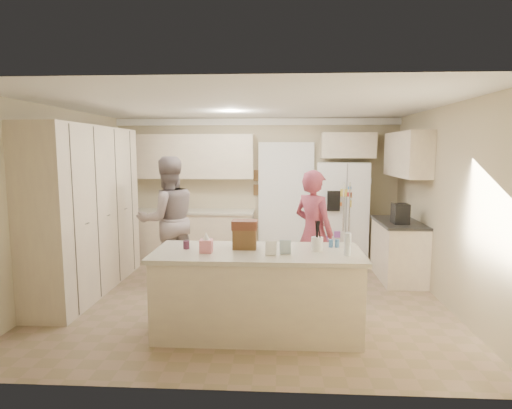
# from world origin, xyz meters

# --- Properties ---
(floor) EXTENTS (5.20, 4.60, 0.02)m
(floor) POSITION_xyz_m (0.00, 0.00, -0.01)
(floor) COLOR #8F745C
(floor) RESTS_ON ground
(ceiling) EXTENTS (5.20, 4.60, 0.02)m
(ceiling) POSITION_xyz_m (0.00, 0.00, 2.61)
(ceiling) COLOR white
(ceiling) RESTS_ON wall_back
(wall_back) EXTENTS (5.20, 0.02, 2.60)m
(wall_back) POSITION_xyz_m (0.00, 2.31, 1.30)
(wall_back) COLOR #C0B28D
(wall_back) RESTS_ON ground
(wall_front) EXTENTS (5.20, 0.02, 2.60)m
(wall_front) POSITION_xyz_m (0.00, -2.31, 1.30)
(wall_front) COLOR #C0B28D
(wall_front) RESTS_ON ground
(wall_left) EXTENTS (0.02, 4.60, 2.60)m
(wall_left) POSITION_xyz_m (-2.61, 0.00, 1.30)
(wall_left) COLOR #C0B28D
(wall_left) RESTS_ON ground
(wall_right) EXTENTS (0.02, 4.60, 2.60)m
(wall_right) POSITION_xyz_m (2.61, 0.00, 1.30)
(wall_right) COLOR #C0B28D
(wall_right) RESTS_ON ground
(crown_back) EXTENTS (5.20, 0.08, 0.12)m
(crown_back) POSITION_xyz_m (0.00, 2.26, 2.53)
(crown_back) COLOR white
(crown_back) RESTS_ON wall_back
(pantry_bank) EXTENTS (0.60, 2.60, 2.35)m
(pantry_bank) POSITION_xyz_m (-2.30, 0.20, 1.18)
(pantry_bank) COLOR beige
(pantry_bank) RESTS_ON floor
(back_base_cab) EXTENTS (2.20, 0.60, 0.88)m
(back_base_cab) POSITION_xyz_m (-1.15, 2.00, 0.44)
(back_base_cab) COLOR beige
(back_base_cab) RESTS_ON floor
(back_countertop) EXTENTS (2.24, 0.63, 0.04)m
(back_countertop) POSITION_xyz_m (-1.15, 1.99, 0.90)
(back_countertop) COLOR #BFB69E
(back_countertop) RESTS_ON back_base_cab
(back_upper_cab) EXTENTS (2.20, 0.35, 0.80)m
(back_upper_cab) POSITION_xyz_m (-1.15, 2.12, 1.90)
(back_upper_cab) COLOR beige
(back_upper_cab) RESTS_ON wall_back
(doorway_opening) EXTENTS (0.90, 0.06, 2.10)m
(doorway_opening) POSITION_xyz_m (0.55, 2.28, 1.05)
(doorway_opening) COLOR black
(doorway_opening) RESTS_ON floor
(doorway_casing) EXTENTS (1.02, 0.03, 2.22)m
(doorway_casing) POSITION_xyz_m (0.55, 2.24, 1.05)
(doorway_casing) COLOR white
(doorway_casing) RESTS_ON floor
(wall_frame_upper) EXTENTS (0.15, 0.02, 0.20)m
(wall_frame_upper) POSITION_xyz_m (0.02, 2.27, 1.55)
(wall_frame_upper) COLOR brown
(wall_frame_upper) RESTS_ON wall_back
(wall_frame_lower) EXTENTS (0.15, 0.02, 0.20)m
(wall_frame_lower) POSITION_xyz_m (0.02, 2.27, 1.28)
(wall_frame_lower) COLOR brown
(wall_frame_lower) RESTS_ON wall_back
(refrigerator) EXTENTS (1.00, 0.84, 1.80)m
(refrigerator) POSITION_xyz_m (1.58, 2.05, 0.90)
(refrigerator) COLOR white
(refrigerator) RESTS_ON floor
(fridge_seam) EXTENTS (0.02, 0.02, 1.78)m
(fridge_seam) POSITION_xyz_m (1.58, 1.69, 0.90)
(fridge_seam) COLOR gray
(fridge_seam) RESTS_ON refrigerator
(fridge_dispenser) EXTENTS (0.22, 0.03, 0.35)m
(fridge_dispenser) POSITION_xyz_m (1.36, 1.68, 1.15)
(fridge_dispenser) COLOR black
(fridge_dispenser) RESTS_ON refrigerator
(fridge_handle_l) EXTENTS (0.02, 0.02, 0.85)m
(fridge_handle_l) POSITION_xyz_m (1.53, 1.68, 1.05)
(fridge_handle_l) COLOR silver
(fridge_handle_l) RESTS_ON refrigerator
(fridge_handle_r) EXTENTS (0.02, 0.02, 0.85)m
(fridge_handle_r) POSITION_xyz_m (1.63, 1.68, 1.05)
(fridge_handle_r) COLOR silver
(fridge_handle_r) RESTS_ON refrigerator
(over_fridge_cab) EXTENTS (0.95, 0.35, 0.45)m
(over_fridge_cab) POSITION_xyz_m (1.65, 2.12, 2.10)
(over_fridge_cab) COLOR beige
(over_fridge_cab) RESTS_ON wall_back
(right_base_cab) EXTENTS (0.60, 1.20, 0.88)m
(right_base_cab) POSITION_xyz_m (2.30, 1.00, 0.44)
(right_base_cab) COLOR beige
(right_base_cab) RESTS_ON floor
(right_countertop) EXTENTS (0.63, 1.24, 0.04)m
(right_countertop) POSITION_xyz_m (2.29, 1.00, 0.90)
(right_countertop) COLOR #2D2B28
(right_countertop) RESTS_ON right_base_cab
(right_upper_cab) EXTENTS (0.35, 1.50, 0.70)m
(right_upper_cab) POSITION_xyz_m (2.43, 1.20, 1.95)
(right_upper_cab) COLOR beige
(right_upper_cab) RESTS_ON wall_right
(coffee_maker) EXTENTS (0.22, 0.28, 0.30)m
(coffee_maker) POSITION_xyz_m (2.25, 0.80, 1.07)
(coffee_maker) COLOR black
(coffee_maker) RESTS_ON right_countertop
(island_base) EXTENTS (2.20, 0.90, 0.88)m
(island_base) POSITION_xyz_m (0.20, -1.10, 0.44)
(island_base) COLOR beige
(island_base) RESTS_ON floor
(island_top) EXTENTS (2.28, 0.96, 0.05)m
(island_top) POSITION_xyz_m (0.20, -1.10, 0.90)
(island_top) COLOR #BFB69E
(island_top) RESTS_ON island_base
(utensil_crock) EXTENTS (0.13, 0.13, 0.15)m
(utensil_crock) POSITION_xyz_m (0.85, -1.05, 1.00)
(utensil_crock) COLOR white
(utensil_crock) RESTS_ON island_top
(tissue_box) EXTENTS (0.13, 0.13, 0.14)m
(tissue_box) POSITION_xyz_m (-0.35, -1.20, 1.00)
(tissue_box) COLOR pink
(tissue_box) RESTS_ON island_top
(tissue_plume) EXTENTS (0.08, 0.08, 0.08)m
(tissue_plume) POSITION_xyz_m (-0.35, -1.20, 1.10)
(tissue_plume) COLOR white
(tissue_plume) RESTS_ON tissue_box
(dollhouse_body) EXTENTS (0.26, 0.18, 0.22)m
(dollhouse_body) POSITION_xyz_m (0.05, -1.00, 1.04)
(dollhouse_body) COLOR brown
(dollhouse_body) RESTS_ON island_top
(dollhouse_roof) EXTENTS (0.28, 0.20, 0.10)m
(dollhouse_roof) POSITION_xyz_m (0.05, -1.00, 1.20)
(dollhouse_roof) COLOR #592D1E
(dollhouse_roof) RESTS_ON dollhouse_body
(jam_jar) EXTENTS (0.07, 0.07, 0.09)m
(jam_jar) POSITION_xyz_m (-0.60, -1.05, 0.97)
(jam_jar) COLOR #59263F
(jam_jar) RESTS_ON island_top
(greeting_card_a) EXTENTS (0.12, 0.06, 0.16)m
(greeting_card_a) POSITION_xyz_m (0.35, -1.30, 1.01)
(greeting_card_a) COLOR white
(greeting_card_a) RESTS_ON island_top
(greeting_card_b) EXTENTS (0.12, 0.05, 0.16)m
(greeting_card_b) POSITION_xyz_m (0.50, -1.25, 1.01)
(greeting_card_b) COLOR silver
(greeting_card_b) RESTS_ON island_top
(water_bottle) EXTENTS (0.07, 0.07, 0.24)m
(water_bottle) POSITION_xyz_m (1.15, -1.25, 1.04)
(water_bottle) COLOR silver
(water_bottle) RESTS_ON island_top
(shaker_salt) EXTENTS (0.05, 0.05, 0.09)m
(shaker_salt) POSITION_xyz_m (1.02, -0.88, 0.97)
(shaker_salt) COLOR #3B6AA4
(shaker_salt) RESTS_ON island_top
(shaker_pepper) EXTENTS (0.05, 0.05, 0.09)m
(shaker_pepper) POSITION_xyz_m (1.09, -0.88, 0.97)
(shaker_pepper) COLOR #3B6AA4
(shaker_pepper) RESTS_ON island_top
(teen_boy) EXTENTS (1.17, 1.10, 1.93)m
(teen_boy) POSITION_xyz_m (-1.26, 0.67, 0.96)
(teen_boy) COLOR gray
(teen_boy) RESTS_ON floor
(teen_girl) EXTENTS (0.75, 0.74, 1.75)m
(teen_girl) POSITION_xyz_m (0.91, 0.27, 0.87)
(teen_girl) COLOR #9D425B
(teen_girl) RESTS_ON floor
(fridge_magnets) EXTENTS (0.76, 0.02, 1.44)m
(fridge_magnets) POSITION_xyz_m (1.58, 1.68, 0.90)
(fridge_magnets) COLOR tan
(fridge_magnets) RESTS_ON refrigerator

